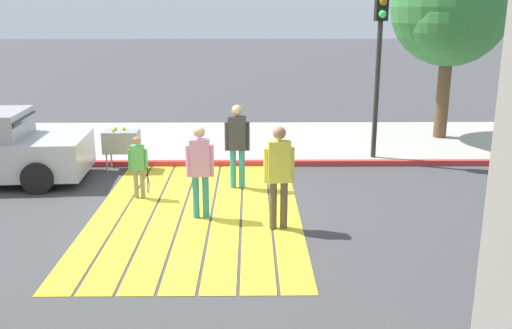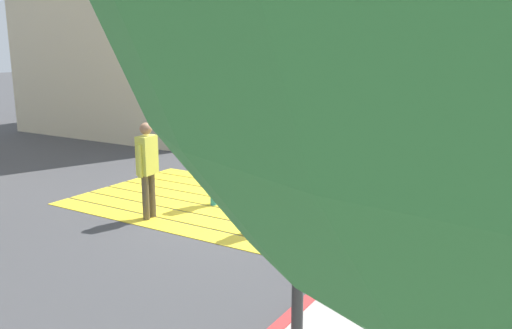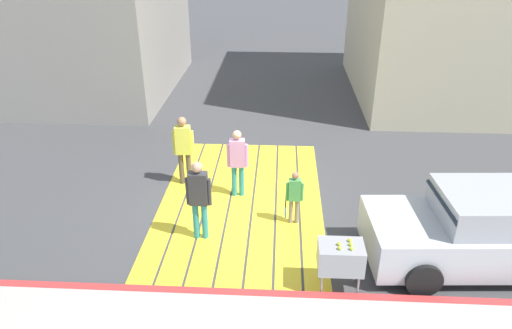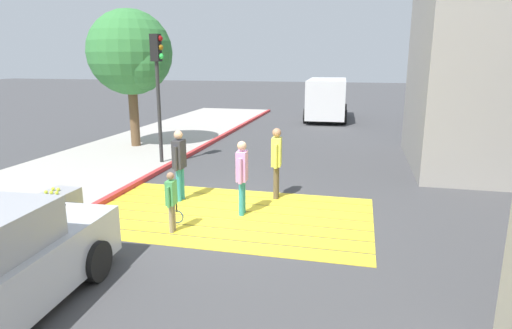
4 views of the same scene
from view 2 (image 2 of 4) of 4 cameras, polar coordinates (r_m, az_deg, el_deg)
name	(u,v)px [view 2 (image 2 of 4)]	position (r m, az deg, el deg)	size (l,w,h in m)	color
ground_plane	(230,205)	(10.61, -2.89, -4.48)	(120.00, 120.00, 0.00)	#424244
crosswalk_stripes	(230,205)	(10.61, -2.89, -4.45)	(6.40, 3.80, 0.01)	yellow
curb_painted	(387,231)	(9.24, 14.11, -7.06)	(0.16, 40.00, 0.13)	#BC3333
building_far_south	(153,12)	(21.20, -11.25, 16.09)	(8.00, 7.04, 8.99)	beige
car_parked_near_curb	(399,143)	(13.87, 15.37, 2.26)	(2.18, 4.40, 1.57)	silver
traffic_light_corner	(300,57)	(4.83, 4.83, 11.70)	(0.39, 0.28, 4.24)	#2D2D2D
tennis_ball_cart	(402,170)	(11.01, 15.73, -0.56)	(0.56, 0.80, 1.02)	#99999E
pedestrian_adult_lead	(215,157)	(10.44, -4.52, 0.86)	(0.24, 0.50, 1.71)	teal
pedestrian_adult_trailing	(277,171)	(8.98, 2.32, -0.76)	(0.23, 0.52, 1.79)	teal
pedestrian_adult_side	(147,164)	(9.72, -11.81, 0.10)	(0.26, 0.53, 1.81)	brown
pedestrian_child_with_racket	(295,165)	(11.02, 4.28, -0.01)	(0.28, 0.39, 1.27)	gray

